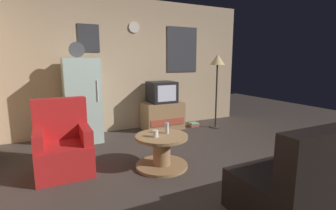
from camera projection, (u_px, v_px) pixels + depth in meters
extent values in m
plane|color=#3D332D|center=(194.00, 171.00, 3.35)|extent=(12.00, 12.00, 0.00)
cube|color=tan|center=(133.00, 66.00, 5.28)|extent=(5.20, 0.10, 2.71)
cube|color=#333338|center=(182.00, 50.00, 5.66)|extent=(0.76, 0.02, 1.00)
cube|color=#333338|center=(89.00, 38.00, 4.75)|extent=(0.40, 0.02, 0.52)
cylinder|color=silver|center=(134.00, 27.00, 5.10)|extent=(0.22, 0.03, 0.22)
cube|color=silver|center=(82.00, 101.00, 4.49)|extent=(0.60, 0.60, 1.50)
cylinder|color=silver|center=(97.00, 91.00, 4.28)|extent=(0.02, 0.02, 0.36)
cylinder|color=#4C4C51|center=(77.00, 50.00, 4.24)|extent=(0.26, 0.04, 0.26)
cube|color=#9E754C|center=(162.00, 116.00, 5.38)|extent=(0.84, 0.52, 0.58)
cube|color=#AD4733|center=(168.00, 122.00, 5.16)|extent=(0.76, 0.01, 0.14)
cube|color=black|center=(162.00, 92.00, 5.28)|extent=(0.54, 0.50, 0.44)
cube|color=silver|center=(167.00, 93.00, 5.06)|extent=(0.41, 0.01, 0.33)
cylinder|color=#332D28|center=(215.00, 127.00, 5.54)|extent=(0.24, 0.24, 0.02)
cylinder|color=#332D28|center=(216.00, 96.00, 5.42)|extent=(0.04, 0.04, 1.40)
cone|color=#F2D18C|center=(218.00, 60.00, 5.29)|extent=(0.32, 0.32, 0.22)
cylinder|color=#9E754C|center=(162.00, 165.00, 3.48)|extent=(0.72, 0.72, 0.04)
cylinder|color=#9E754C|center=(162.00, 151.00, 3.44)|extent=(0.24, 0.24, 0.41)
cylinder|color=#9E754C|center=(162.00, 137.00, 3.41)|extent=(0.72, 0.72, 0.04)
cylinder|color=silver|center=(167.00, 128.00, 3.49)|extent=(0.05, 0.05, 0.15)
cylinder|color=silver|center=(155.00, 134.00, 3.32)|extent=(0.08, 0.08, 0.09)
cube|color=red|center=(64.00, 158.00, 3.27)|extent=(0.68, 0.68, 0.40)
cube|color=red|center=(60.00, 118.00, 3.41)|extent=(0.68, 0.16, 0.56)
cube|color=red|center=(38.00, 139.00, 3.09)|extent=(0.12, 0.60, 0.20)
cube|color=red|center=(85.00, 133.00, 3.34)|extent=(0.12, 0.60, 0.20)
cube|color=black|center=(313.00, 185.00, 2.55)|extent=(1.70, 0.80, 0.40)
cube|color=#C44040|center=(194.00, 126.00, 5.60)|extent=(0.20, 0.14, 0.03)
cube|color=#7B5D65|center=(194.00, 125.00, 5.59)|extent=(0.19, 0.14, 0.02)
cube|color=#76AB45|center=(194.00, 124.00, 5.59)|extent=(0.21, 0.15, 0.03)
cube|color=#8BB9A1|center=(194.00, 123.00, 5.58)|extent=(0.17, 0.18, 0.02)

